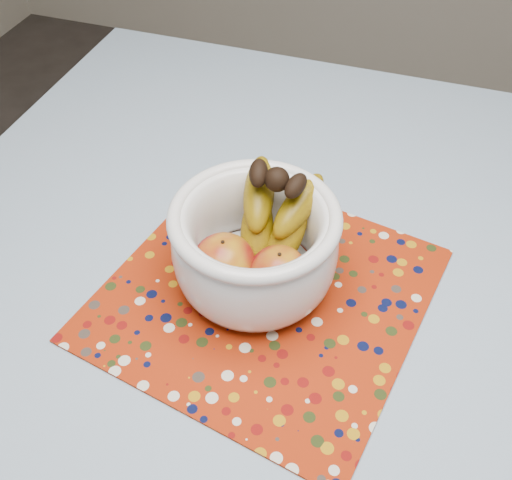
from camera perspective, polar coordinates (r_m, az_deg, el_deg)
table at (r=0.90m, az=5.64°, el=-10.20°), size 1.20×1.20×0.75m
tablecloth at (r=0.84m, az=6.04°, el=-7.08°), size 1.32×1.32×0.01m
placemat at (r=0.85m, az=0.84°, el=-5.13°), size 0.49×0.49×0.00m
fruit_bowl at (r=0.80m, az=0.45°, el=0.12°), size 0.23×0.24×0.18m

